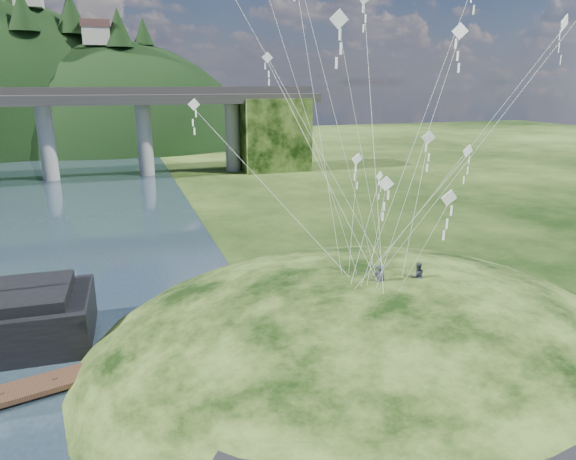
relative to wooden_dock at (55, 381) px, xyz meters
name	(u,v)px	position (x,y,z in m)	size (l,w,h in m)	color
ground	(252,394)	(9.86, -3.93, -0.38)	(320.00, 320.00, 0.00)	black
grass_hill	(370,373)	(17.86, -1.93, -1.88)	(36.00, 32.00, 13.00)	black
footpath	(501,452)	(17.33, -13.67, 1.71)	(22.29, 5.84, 0.83)	black
wooden_dock	(55,381)	(0.00, 0.00, 0.00)	(12.07, 4.78, 0.86)	#321E14
kite_flyers	(403,263)	(19.21, -2.77, 5.48)	(3.36, 0.80, 1.97)	#292D37
kite_swarm	(367,64)	(16.51, -2.56, 16.31)	(15.10, 16.31, 17.95)	white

